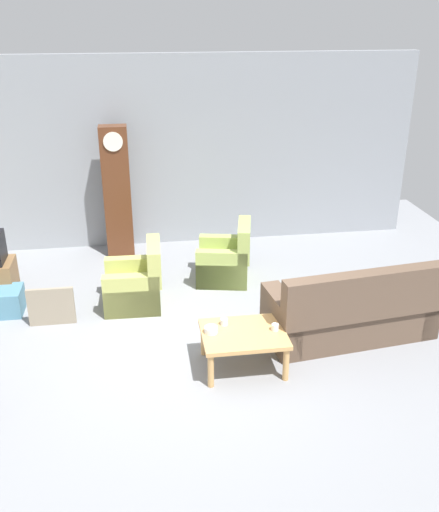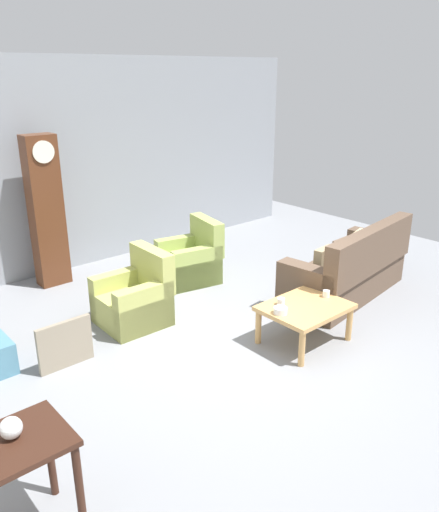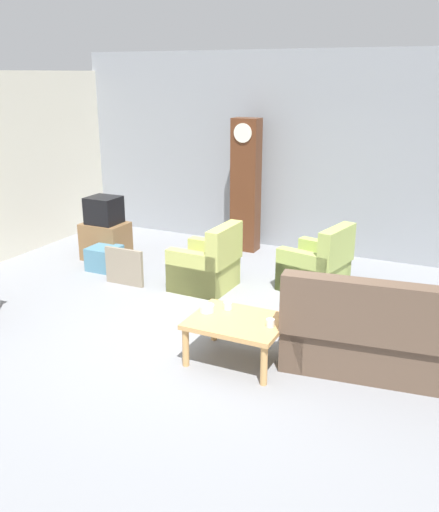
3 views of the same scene
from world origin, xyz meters
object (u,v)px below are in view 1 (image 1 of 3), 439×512
(couch_floral, at_px, (352,312))
(framed_picture_leaning, at_px, (51,307))
(armchair_olive_near, at_px, (136,285))
(cup_white_porcelain, at_px, (275,327))
(cup_blue_rimmed, at_px, (224,322))
(armchair_olive_far, at_px, (226,261))
(storage_box_blue, at_px, (7,301))
(grandfather_clock, at_px, (117,192))
(coffee_table_wood, at_px, (244,337))
(bowl_white_stacked, at_px, (211,330))

(couch_floral, relative_size, framed_picture_leaning, 3.65)
(armchair_olive_near, xyz_separation_m, cup_white_porcelain, (1.57, -1.71, 0.20))
(framed_picture_leaning, bearing_deg, cup_blue_rimmed, -27.94)
(framed_picture_leaning, relative_size, cup_white_porcelain, 7.22)
(couch_floral, distance_m, cup_white_porcelain, 1.20)
(couch_floral, bearing_deg, armchair_olive_near, 154.86)
(armchair_olive_near, bearing_deg, cup_white_porcelain, -47.45)
(armchair_olive_far, height_order, storage_box_blue, armchair_olive_far)
(armchair_olive_near, relative_size, grandfather_clock, 0.42)
(grandfather_clock, distance_m, cup_blue_rimmed, 3.65)
(cup_white_porcelain, bearing_deg, storage_box_blue, 152.35)
(couch_floral, bearing_deg, grandfather_clock, 132.87)
(couch_floral, xyz_separation_m, grandfather_clock, (-2.90, 3.13, 0.74))
(armchair_olive_far, height_order, grandfather_clock, grandfather_clock)
(couch_floral, distance_m, armchair_olive_far, 2.28)
(coffee_table_wood, height_order, storage_box_blue, coffee_table_wood)
(couch_floral, distance_m, framed_picture_leaning, 3.88)
(framed_picture_leaning, relative_size, bowl_white_stacked, 3.88)
(armchair_olive_near, height_order, grandfather_clock, grandfather_clock)
(storage_box_blue, xyz_separation_m, cup_white_porcelain, (3.33, -1.74, 0.33))
(grandfather_clock, height_order, framed_picture_leaning, grandfather_clock)
(cup_white_porcelain, distance_m, cup_blue_rimmed, 0.60)
(storage_box_blue, distance_m, bowl_white_stacked, 3.11)
(cup_blue_rimmed, bearing_deg, armchair_olive_far, 80.34)
(couch_floral, distance_m, cup_blue_rimmed, 1.69)
(framed_picture_leaning, distance_m, storage_box_blue, 0.78)
(armchair_olive_far, relative_size, grandfather_clock, 0.43)
(framed_picture_leaning, xyz_separation_m, cup_white_porcelain, (2.68, -1.33, 0.24))
(armchair_olive_near, xyz_separation_m, grandfather_clock, (-0.23, 1.87, 0.78))
(grandfather_clock, distance_m, bowl_white_stacked, 3.73)
(armchair_olive_near, distance_m, bowl_white_stacked, 1.86)
(framed_picture_leaning, bearing_deg, coffee_table_wood, -29.70)
(couch_floral, distance_m, bowl_white_stacked, 1.88)
(framed_picture_leaning, bearing_deg, armchair_olive_near, 18.86)
(couch_floral, bearing_deg, cup_blue_rimmed, -171.54)
(armchair_olive_near, height_order, armchair_olive_far, same)
(couch_floral, xyz_separation_m, armchair_olive_near, (-2.67, 1.25, -0.05))
(storage_box_blue, distance_m, cup_blue_rimmed, 3.18)
(cup_white_porcelain, bearing_deg, cup_blue_rimmed, 159.53)
(coffee_table_wood, xyz_separation_m, cup_white_porcelain, (0.36, -0.01, 0.11))
(couch_floral, height_order, armchair_olive_near, couch_floral)
(armchair_olive_far, relative_size, storage_box_blue, 2.06)
(couch_floral, bearing_deg, storage_box_blue, 163.79)
(couch_floral, bearing_deg, armchair_olive_far, 124.70)
(grandfather_clock, bearing_deg, storage_box_blue, -129.64)
(coffee_table_wood, distance_m, grandfather_clock, 3.91)
(coffee_table_wood, relative_size, framed_picture_leaning, 1.60)
(armchair_olive_near, bearing_deg, cup_blue_rimmed, -56.04)
(grandfather_clock, bearing_deg, coffee_table_wood, -68.06)
(armchair_olive_far, bearing_deg, storage_box_blue, -169.35)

